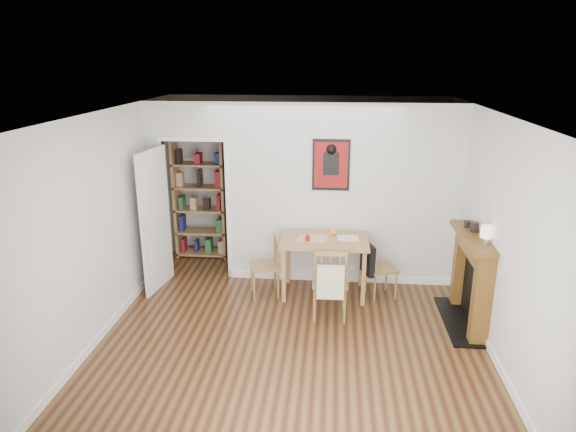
# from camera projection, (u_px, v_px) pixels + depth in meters

# --- Properties ---
(ground) EXTENTS (5.20, 5.20, 0.00)m
(ground) POSITION_uv_depth(u_px,v_px,m) (294.00, 324.00, 6.39)
(ground) COLOR brown
(ground) RESTS_ON ground
(room_shell) EXTENTS (5.20, 5.20, 5.20)m
(room_shell) POSITION_uv_depth(u_px,v_px,m) (309.00, 196.00, 7.27)
(room_shell) COLOR silver
(room_shell) RESTS_ON ground
(dining_table) EXTENTS (1.19, 0.76, 0.81)m
(dining_table) POSITION_uv_depth(u_px,v_px,m) (325.00, 246.00, 7.02)
(dining_table) COLOR #A77E4E
(dining_table) RESTS_ON ground
(chair_left) EXTENTS (0.52, 0.52, 0.85)m
(chair_left) POSITION_uv_depth(u_px,v_px,m) (265.00, 266.00, 7.06)
(chair_left) COLOR olive
(chair_left) RESTS_ON ground
(chair_right) EXTENTS (0.56, 0.52, 0.81)m
(chair_right) POSITION_uv_depth(u_px,v_px,m) (380.00, 268.00, 7.02)
(chair_right) COLOR olive
(chair_right) RESTS_ON ground
(chair_front) EXTENTS (0.49, 0.56, 0.96)m
(chair_front) POSITION_uv_depth(u_px,v_px,m) (330.00, 281.00, 6.44)
(chair_front) COLOR olive
(chair_front) RESTS_ON ground
(bookshelf) EXTENTS (0.84, 0.33, 1.99)m
(bookshelf) POSITION_uv_depth(u_px,v_px,m) (200.00, 198.00, 8.33)
(bookshelf) COLOR #A77E4E
(bookshelf) RESTS_ON ground
(fireplace) EXTENTS (0.45, 1.25, 1.16)m
(fireplace) POSITION_uv_depth(u_px,v_px,m) (472.00, 277.00, 6.25)
(fireplace) COLOR brown
(fireplace) RESTS_ON ground
(red_glass) EXTENTS (0.06, 0.06, 0.08)m
(red_glass) POSITION_uv_depth(u_px,v_px,m) (308.00, 238.00, 6.90)
(red_glass) COLOR #9A170E
(red_glass) RESTS_ON dining_table
(orange_fruit) EXTENTS (0.08, 0.08, 0.08)m
(orange_fruit) POSITION_uv_depth(u_px,v_px,m) (333.00, 233.00, 7.12)
(orange_fruit) COLOR #FF9D0D
(orange_fruit) RESTS_ON dining_table
(placemat) EXTENTS (0.41, 0.32, 0.00)m
(placemat) POSITION_uv_depth(u_px,v_px,m) (313.00, 238.00, 7.01)
(placemat) COLOR beige
(placemat) RESTS_ON dining_table
(notebook) EXTENTS (0.30, 0.22, 0.01)m
(notebook) POSITION_uv_depth(u_px,v_px,m) (348.00, 238.00, 7.00)
(notebook) COLOR silver
(notebook) RESTS_ON dining_table
(mantel_lamp) EXTENTS (0.14, 0.14, 0.22)m
(mantel_lamp) POSITION_uv_depth(u_px,v_px,m) (487.00, 233.00, 5.76)
(mantel_lamp) COLOR silver
(mantel_lamp) RESTS_ON fireplace
(ceramic_jar_a) EXTENTS (0.10, 0.10, 0.12)m
(ceramic_jar_a) POSITION_uv_depth(u_px,v_px,m) (475.00, 227.00, 6.19)
(ceramic_jar_a) COLOR black
(ceramic_jar_a) RESTS_ON fireplace
(ceramic_jar_b) EXTENTS (0.07, 0.07, 0.09)m
(ceramic_jar_b) POSITION_uv_depth(u_px,v_px,m) (467.00, 224.00, 6.35)
(ceramic_jar_b) COLOR black
(ceramic_jar_b) RESTS_ON fireplace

